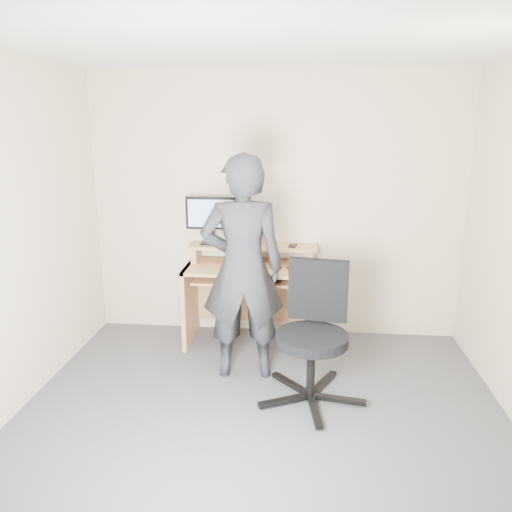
% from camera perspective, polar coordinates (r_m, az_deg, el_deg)
% --- Properties ---
extents(ground, '(3.50, 3.50, 0.00)m').
position_cam_1_polar(ground, '(3.55, 0.26, -19.56)').
color(ground, '#56575B').
rests_on(ground, ground).
extents(back_wall, '(3.50, 0.02, 2.50)m').
position_cam_1_polar(back_wall, '(4.74, 2.22, 5.64)').
color(back_wall, beige).
rests_on(back_wall, ground).
extents(ceiling, '(3.50, 3.50, 0.02)m').
position_cam_1_polar(ceiling, '(2.97, 0.32, 24.39)').
color(ceiling, white).
rests_on(ceiling, back_wall).
extents(desk, '(1.20, 0.60, 0.91)m').
position_cam_1_polar(desk, '(4.70, -0.46, -3.23)').
color(desk, tan).
rests_on(desk, ground).
extents(monitor, '(0.47, 0.13, 0.45)m').
position_cam_1_polar(monitor, '(4.67, -5.16, 4.56)').
color(monitor, black).
rests_on(monitor, desk).
extents(external_drive, '(0.07, 0.13, 0.20)m').
position_cam_1_polar(external_drive, '(4.69, -0.11, 2.58)').
color(external_drive, black).
rests_on(external_drive, desk).
extents(travel_mug, '(0.08, 0.08, 0.17)m').
position_cam_1_polar(travel_mug, '(4.67, -0.05, 2.32)').
color(travel_mug, silver).
rests_on(travel_mug, desk).
extents(smartphone, '(0.09, 0.14, 0.01)m').
position_cam_1_polar(smartphone, '(4.64, 4.22, 1.18)').
color(smartphone, black).
rests_on(smartphone, desk).
extents(charger, '(0.05, 0.05, 0.03)m').
position_cam_1_polar(charger, '(4.65, -4.13, 1.37)').
color(charger, black).
rests_on(charger, desk).
extents(headphones, '(0.16, 0.16, 0.06)m').
position_cam_1_polar(headphones, '(4.74, -1.26, 1.57)').
color(headphones, silver).
rests_on(headphones, desk).
extents(keyboard, '(0.46, 0.19, 0.03)m').
position_cam_1_polar(keyboard, '(4.50, 0.01, -2.48)').
color(keyboard, black).
rests_on(keyboard, desk).
extents(mouse, '(0.10, 0.07, 0.04)m').
position_cam_1_polar(mouse, '(4.45, 4.18, -1.36)').
color(mouse, black).
rests_on(mouse, desk).
extents(office_chair, '(0.80, 0.79, 1.01)m').
position_cam_1_polar(office_chair, '(3.74, 6.62, -8.16)').
color(office_chair, black).
rests_on(office_chair, ground).
extents(person, '(0.71, 0.51, 1.81)m').
position_cam_1_polar(person, '(3.93, -1.55, -1.48)').
color(person, black).
rests_on(person, ground).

